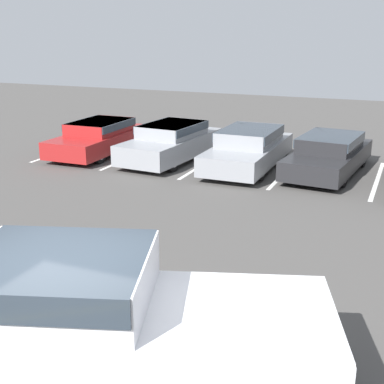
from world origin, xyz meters
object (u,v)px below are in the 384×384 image
at_px(parked_sedan_a, 100,136).
at_px(parked_sedan_c, 249,147).
at_px(pickup_truck, 87,325).
at_px(parked_sedan_b, 171,141).
at_px(parked_sedan_d, 329,153).

distance_m(parked_sedan_a, parked_sedan_c, 5.42).
distance_m(pickup_truck, parked_sedan_c, 11.28).
height_order(parked_sedan_b, parked_sedan_c, parked_sedan_c).
bearing_deg(parked_sedan_d, pickup_truck, 0.64).
bearing_deg(parked_sedan_a, parked_sedan_b, 90.37).
bearing_deg(parked_sedan_a, parked_sedan_d, 92.41).
xyz_separation_m(parked_sedan_b, parked_sedan_d, (5.09, 0.36, -0.04)).
bearing_deg(pickup_truck, parked_sedan_c, 78.98).
bearing_deg(pickup_truck, parked_sedan_a, 103.36).
bearing_deg(parked_sedan_c, parked_sedan_b, -88.95).
distance_m(parked_sedan_c, parked_sedan_d, 2.45).
relative_size(parked_sedan_b, parked_sedan_d, 0.97).
distance_m(parked_sedan_b, parked_sedan_c, 2.66).
distance_m(pickup_truck, parked_sedan_d, 11.54).
height_order(parked_sedan_a, parked_sedan_b, parked_sedan_b).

